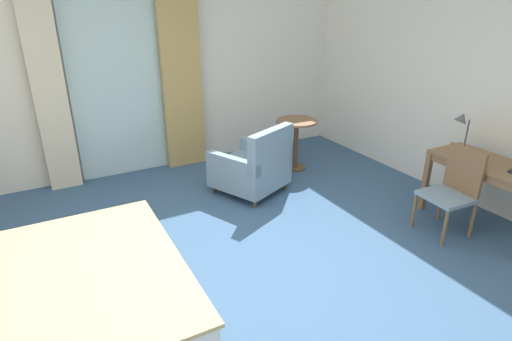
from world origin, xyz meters
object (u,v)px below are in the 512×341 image
(desk_chair, at_px, (454,188))
(writing_desk, at_px, (491,172))
(bed, at_px, (27,321))
(round_cafe_table, at_px, (296,134))
(armchair_by_window, at_px, (253,167))
(desk_lamp, at_px, (462,123))

(desk_chair, bearing_deg, writing_desk, -16.74)
(bed, xyz_separation_m, writing_desk, (4.34, -0.39, 0.35))
(writing_desk, bearing_deg, bed, 174.86)
(desk_chair, bearing_deg, round_cafe_table, 101.29)
(bed, height_order, armchair_by_window, bed)
(writing_desk, height_order, round_cafe_table, writing_desk)
(desk_chair, distance_m, round_cafe_table, 2.27)
(bed, xyz_separation_m, round_cafe_table, (3.50, 1.95, 0.23))
(desk_chair, xyz_separation_m, round_cafe_table, (-0.44, 2.22, 0.02))
(desk_chair, height_order, round_cafe_table, desk_chair)
(bed, distance_m, writing_desk, 4.37)
(armchair_by_window, relative_size, round_cafe_table, 1.41)
(armchair_by_window, distance_m, round_cafe_table, 1.02)
(writing_desk, height_order, desk_chair, desk_chair)
(bed, distance_m, round_cafe_table, 4.01)
(bed, distance_m, desk_lamp, 4.37)
(bed, bearing_deg, writing_desk, -5.14)
(armchair_by_window, bearing_deg, bed, -149.21)
(writing_desk, height_order, armchair_by_window, armchair_by_window)
(writing_desk, distance_m, round_cafe_table, 2.49)
(bed, height_order, desk_lamp, desk_lamp)
(round_cafe_table, bearing_deg, bed, -150.88)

